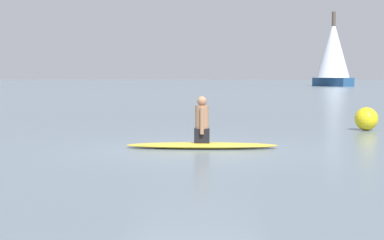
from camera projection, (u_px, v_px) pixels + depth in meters
The scene contains 5 objects.
ground_plane at pixel (194, 150), 11.99m from camera, with size 400.00×400.00×0.00m, color slate.
surfboard at pixel (202, 145), 12.31m from camera, with size 2.93×0.60×0.11m, color gold.
person_paddler at pixel (202, 122), 12.28m from camera, with size 0.39×0.32×0.90m.
sailboat_far_right at pixel (333, 51), 83.02m from camera, with size 6.07×6.04×9.69m.
buoy_marker at pixel (366, 119), 16.31m from camera, with size 0.59×0.59×0.59m, color yellow.
Camera 1 is at (-11.81, -1.67, 1.41)m, focal length 59.51 mm.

